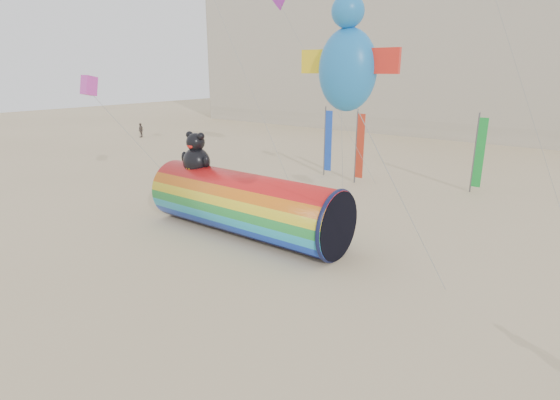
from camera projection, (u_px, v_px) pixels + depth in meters
The scene contains 4 objects.
ground at pixel (250, 260), 18.70m from camera, with size 160.00×160.00×0.00m, color #CCB58C.
hotel_building at pixel (407, 49), 57.73m from camera, with size 60.40×15.40×20.60m.
windsock_assembly at pixel (245, 203), 21.21m from camera, with size 10.50×3.20×4.84m.
festival_banners at pixel (384, 147), 30.45m from camera, with size 10.92×2.50×5.20m.
Camera 1 is at (11.41, -12.90, 7.84)m, focal length 28.00 mm.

